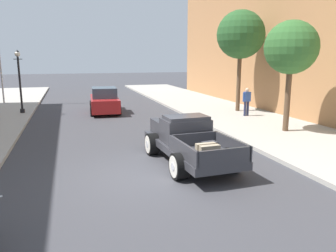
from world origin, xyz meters
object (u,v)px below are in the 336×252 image
object	(u,v)px
street_lamp_far	(19,77)
street_tree_second	(241,35)
flagpole	(0,26)
pedestrian_sidewalk_right	(247,100)
street_tree_nearest	(291,48)
car_background_red	(104,101)
hotrod_truck_gunmetal	(186,140)

from	to	relation	value
street_lamp_far	street_tree_second	bearing A→B (deg)	-13.19
flagpole	street_tree_second	distance (m)	17.29
pedestrian_sidewalk_right	street_tree_nearest	world-z (taller)	street_tree_nearest
car_background_red	street_tree_second	xyz separation A→B (m)	(8.25, -2.65, 4.14)
hotrod_truck_gunmetal	street_lamp_far	distance (m)	13.59
car_background_red	flagpole	distance (m)	10.27
pedestrian_sidewalk_right	street_tree_nearest	distance (m)	5.09
hotrod_truck_gunmetal	street_tree_nearest	size ratio (longest dim) A/B	1.00
street_tree_nearest	street_lamp_far	bearing A→B (deg)	143.82
flagpole	street_tree_second	bearing A→B (deg)	-29.68
car_background_red	pedestrian_sidewalk_right	size ratio (longest dim) A/B	2.66
street_tree_nearest	flagpole	bearing A→B (deg)	134.30
hotrod_truck_gunmetal	street_lamp_far	xyz separation A→B (m)	(-6.65, 11.74, 1.63)
car_background_red	street_lamp_far	size ratio (longest dim) A/B	1.14
flagpole	pedestrian_sidewalk_right	bearing A→B (deg)	-35.54
hotrod_truck_gunmetal	street_tree_nearest	bearing A→B (deg)	23.65
pedestrian_sidewalk_right	street_tree_second	size ratio (longest dim) A/B	0.26
hotrod_truck_gunmetal	pedestrian_sidewalk_right	bearing A→B (deg)	47.52
flagpole	street_tree_second	xyz separation A→B (m)	(15.00, -8.55, -0.86)
hotrod_truck_gunmetal	car_background_red	distance (m)	11.39
flagpole	street_tree_nearest	xyz separation A→B (m)	(14.25, -14.60, -1.83)
street_tree_nearest	car_background_red	bearing A→B (deg)	130.75
flagpole	street_tree_nearest	distance (m)	20.48
flagpole	street_lamp_far	bearing A→B (deg)	-72.45
street_lamp_far	street_tree_second	world-z (taller)	street_tree_second
car_background_red	street_tree_nearest	bearing A→B (deg)	-49.25
hotrod_truck_gunmetal	pedestrian_sidewalk_right	xyz separation A→B (m)	(6.20, 6.77, 0.33)
street_lamp_far	flagpole	size ratio (longest dim) A/B	0.42
car_background_red	street_tree_nearest	distance (m)	11.92
pedestrian_sidewalk_right	flagpole	size ratio (longest dim) A/B	0.18
pedestrian_sidewalk_right	flagpole	distance (m)	18.51
street_tree_nearest	street_tree_second	bearing A→B (deg)	82.91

